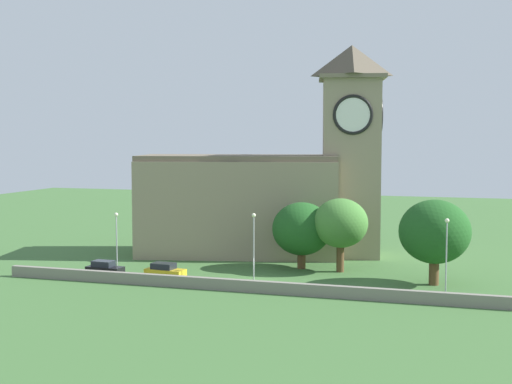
{
  "coord_description": "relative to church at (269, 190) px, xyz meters",
  "views": [
    {
      "loc": [
        21.55,
        -70.74,
        15.5
      ],
      "look_at": [
        -1.92,
        6.42,
        9.13
      ],
      "focal_mm": 48.94,
      "sensor_mm": 36.0,
      "label": 1
    }
  ],
  "objects": [
    {
      "name": "church",
      "position": [
        0.0,
        0.0,
        0.0
      ],
      "size": [
        33.09,
        16.5,
        27.28
      ],
      "color": "gray",
      "rests_on": "ground"
    },
    {
      "name": "ground_plane",
      "position": [
        3.35,
        -2.2,
        -8.6
      ],
      "size": [
        200.0,
        200.0,
        0.0
      ],
      "primitive_type": "plane",
      "color": "#3D6633"
    },
    {
      "name": "tree_riverside_east",
      "position": [
        21.75,
        -13.38,
        -2.99
      ],
      "size": [
        7.46,
        7.46,
        9.0
      ],
      "color": "brown",
      "rests_on": "ground"
    },
    {
      "name": "car_black",
      "position": [
        -13.54,
        -19.55,
        -7.71
      ],
      "size": [
        4.22,
        2.22,
        1.77
      ],
      "color": "black",
      "rests_on": "ground"
    },
    {
      "name": "tree_churchyard",
      "position": [
        6.35,
        -8.48,
        -3.89
      ],
      "size": [
        6.95,
        6.95,
        7.86
      ],
      "color": "brown",
      "rests_on": "ground"
    },
    {
      "name": "streetlamp_west_end",
      "position": [
        -13.36,
        -17.01,
        -3.98
      ],
      "size": [
        0.44,
        0.44,
        6.91
      ],
      "color": "#9EA0A5",
      "rests_on": "ground"
    },
    {
      "name": "streetlamp_west_mid",
      "position": [
        3.12,
        -17.18,
        -3.71
      ],
      "size": [
        0.44,
        0.44,
        7.38
      ],
      "color": "#9EA0A5",
      "rests_on": "ground"
    },
    {
      "name": "car_yellow",
      "position": [
        -6.48,
        -19.01,
        -7.69
      ],
      "size": [
        4.51,
        2.53,
        1.8
      ],
      "color": "gold",
      "rests_on": "ground"
    },
    {
      "name": "tree_riverside_west",
      "position": [
        11.09,
        -9.2,
        -2.98
      ],
      "size": [
        6.3,
        6.3,
        8.51
      ],
      "color": "brown",
      "rests_on": "ground"
    },
    {
      "name": "streetlamp_central",
      "position": [
        23.1,
        -18.06,
        -3.58
      ],
      "size": [
        0.44,
        0.44,
        7.6
      ],
      "color": "#9EA0A5",
      "rests_on": "ground"
    },
    {
      "name": "quay_barrier",
      "position": [
        3.35,
        -22.29,
        -8.0
      ],
      "size": [
        53.47,
        0.7,
        1.2
      ],
      "primitive_type": "cube",
      "color": "gray",
      "rests_on": "ground"
    }
  ]
}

